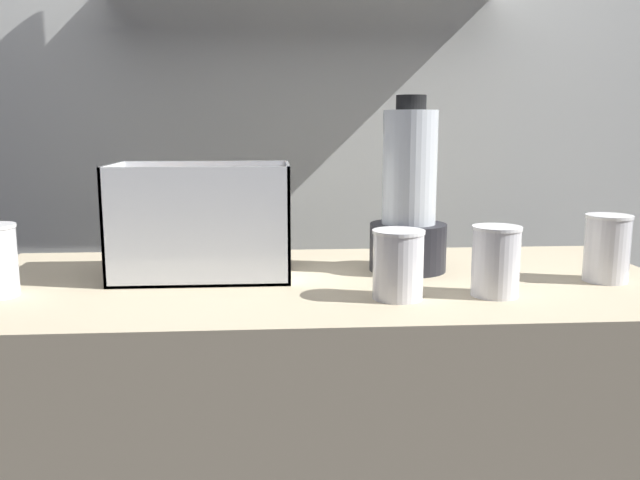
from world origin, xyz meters
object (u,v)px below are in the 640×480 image
blender_pitcher (409,204)px  juice_cup_mango_right (607,252)px  carrot_display_bin (201,241)px  juice_cup_mango_left (398,269)px  juice_cup_carrot_middle (496,265)px

blender_pitcher → juice_cup_mango_right: 0.40m
carrot_display_bin → blender_pitcher: 0.44m
carrot_display_bin → juice_cup_mango_left: size_ratio=2.86×
blender_pitcher → juice_cup_mango_left: (-0.06, -0.23, -0.09)m
blender_pitcher → juice_cup_mango_left: 0.25m
blender_pitcher → juice_cup_carrot_middle: 0.26m
carrot_display_bin → juice_cup_mango_right: size_ratio=2.67×
juice_cup_mango_left → juice_cup_mango_right: bearing=13.2°
juice_cup_mango_left → juice_cup_carrot_middle: bearing=2.4°
carrot_display_bin → juice_cup_carrot_middle: 0.58m
carrot_display_bin → juice_cup_carrot_middle: bearing=-20.1°
juice_cup_carrot_middle → blender_pitcher: bearing=117.6°
carrot_display_bin → juice_cup_mango_right: 0.81m
carrot_display_bin → juice_cup_mango_right: carrot_display_bin is taller
juice_cup_mango_left → blender_pitcher: bearing=74.2°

